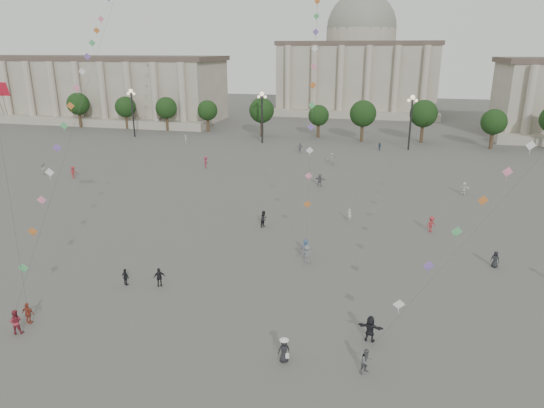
# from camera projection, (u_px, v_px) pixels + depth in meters

# --- Properties ---
(ground) EXTENTS (360.00, 360.00, 0.00)m
(ground) POSITION_uv_depth(u_px,v_px,m) (208.00, 328.00, 34.81)
(ground) COLOR #514E4C
(ground) RESTS_ON ground
(hall_west) EXTENTS (84.00, 26.22, 17.20)m
(hall_west) POSITION_uv_depth(u_px,v_px,m) (79.00, 88.00, 136.33)
(hall_west) COLOR gray
(hall_west) RESTS_ON ground
(hall_central) EXTENTS (48.30, 34.30, 35.50)m
(hall_central) POSITION_uv_depth(u_px,v_px,m) (359.00, 65.00, 149.72)
(hall_central) COLOR gray
(hall_central) RESTS_ON ground
(tree_row) EXTENTS (137.12, 5.12, 8.00)m
(tree_row) POSITION_uv_depth(u_px,v_px,m) (338.00, 115.00, 105.15)
(tree_row) COLOR #3B2A1D
(tree_row) RESTS_ON ground
(lamp_post_far_west) EXTENTS (2.00, 0.90, 10.65)m
(lamp_post_far_west) POSITION_uv_depth(u_px,v_px,m) (132.00, 104.00, 107.63)
(lamp_post_far_west) COLOR #262628
(lamp_post_far_west) RESTS_ON ground
(lamp_post_mid_west) EXTENTS (2.00, 0.90, 10.65)m
(lamp_post_mid_west) POSITION_uv_depth(u_px,v_px,m) (262.00, 108.00, 100.65)
(lamp_post_mid_west) COLOR #262628
(lamp_post_mid_west) RESTS_ON ground
(lamp_post_mid_east) EXTENTS (2.00, 0.90, 10.65)m
(lamp_post_mid_east) POSITION_uv_depth(u_px,v_px,m) (411.00, 112.00, 93.68)
(lamp_post_mid_east) COLOR #262628
(lamp_post_mid_east) RESTS_ON ground
(person_crowd_0) EXTENTS (0.89, 0.95, 1.57)m
(person_crowd_0) POSITION_uv_depth(u_px,v_px,m) (380.00, 146.00, 95.13)
(person_crowd_0) COLOR #2E4D68
(person_crowd_0) RESTS_ON ground
(person_crowd_1) EXTENTS (1.13, 1.10, 1.83)m
(person_crowd_1) POSITION_uv_depth(u_px,v_px,m) (44.00, 169.00, 77.11)
(person_crowd_1) COLOR #ADAEAA
(person_crowd_1) RESTS_ON ground
(person_crowd_2) EXTENTS (1.22, 1.40, 1.88)m
(person_crowd_2) POSITION_uv_depth(u_px,v_px,m) (73.00, 172.00, 74.69)
(person_crowd_2) COLOR #9F2B2E
(person_crowd_2) RESTS_ON ground
(person_crowd_3) EXTENTS (1.81, 0.78, 1.89)m
(person_crowd_3) POSITION_uv_depth(u_px,v_px,m) (370.00, 329.00, 33.02)
(person_crowd_3) COLOR black
(person_crowd_3) RESTS_ON ground
(person_crowd_4) EXTENTS (1.68, 1.56, 1.88)m
(person_crowd_4) POSITION_uv_depth(u_px,v_px,m) (332.00, 159.00, 83.98)
(person_crowd_4) COLOR beige
(person_crowd_4) RESTS_ON ground
(person_crowd_6) EXTENTS (1.18, 0.69, 1.81)m
(person_crowd_6) POSITION_uv_depth(u_px,v_px,m) (307.00, 254.00, 45.02)
(person_crowd_6) COLOR slate
(person_crowd_6) RESTS_ON ground
(person_crowd_7) EXTENTS (1.69, 1.31, 1.79)m
(person_crowd_7) POSITION_uv_depth(u_px,v_px,m) (464.00, 188.00, 66.30)
(person_crowd_7) COLOR white
(person_crowd_7) RESTS_ON ground
(person_crowd_8) EXTENTS (1.31, 1.25, 1.78)m
(person_crowd_8) POSITION_uv_depth(u_px,v_px,m) (431.00, 224.00, 52.78)
(person_crowd_8) COLOR #9E2B2F
(person_crowd_8) RESTS_ON ground
(person_crowd_10) EXTENTS (0.66, 0.82, 1.94)m
(person_crowd_10) POSITION_uv_depth(u_px,v_px,m) (186.00, 139.00, 101.41)
(person_crowd_10) COLOR #B1B0AD
(person_crowd_10) RESTS_ON ground
(person_crowd_12) EXTENTS (1.82, 1.13, 1.87)m
(person_crowd_12) POSITION_uv_depth(u_px,v_px,m) (320.00, 180.00, 70.34)
(person_crowd_12) COLOR slate
(person_crowd_12) RESTS_ON ground
(person_crowd_13) EXTENTS (0.67, 0.59, 1.54)m
(person_crowd_13) POSITION_uv_depth(u_px,v_px,m) (349.00, 215.00, 56.02)
(person_crowd_13) COLOR #BAB9B5
(person_crowd_13) RESTS_ON ground
(person_crowd_16) EXTENTS (1.14, 0.51, 1.91)m
(person_crowd_16) POSITION_uv_depth(u_px,v_px,m) (300.00, 148.00, 93.07)
(person_crowd_16) COLOR slate
(person_crowd_16) RESTS_ON ground
(person_crowd_17) EXTENTS (0.86, 1.33, 1.94)m
(person_crowd_17) POSITION_uv_depth(u_px,v_px,m) (206.00, 162.00, 81.10)
(person_crowd_17) COLOR maroon
(person_crowd_17) RESTS_ON ground
(person_crowd_19) EXTENTS (0.91, 0.79, 1.57)m
(person_crowd_19) POSITION_uv_depth(u_px,v_px,m) (495.00, 259.00, 44.27)
(person_crowd_19) COLOR black
(person_crowd_19) RESTS_ON ground
(person_crowd_20) EXTENTS (1.00, 1.12, 1.89)m
(person_crowd_20) POSITION_uv_depth(u_px,v_px,m) (264.00, 219.00, 54.27)
(person_crowd_20) COLOR black
(person_crowd_20) RESTS_ON ground
(tourist_0) EXTENTS (0.98, 0.43, 1.65)m
(tourist_0) POSITION_uv_depth(u_px,v_px,m) (28.00, 313.00, 35.17)
(tourist_0) COLOR #9E3F2B
(tourist_0) RESTS_ON ground
(tourist_1) EXTENTS (0.94, 0.66, 1.48)m
(tourist_1) POSITION_uv_depth(u_px,v_px,m) (126.00, 277.00, 40.93)
(tourist_1) COLOR black
(tourist_1) RESTS_ON ground
(tourist_4) EXTENTS (1.04, 0.84, 1.65)m
(tourist_4) POSITION_uv_depth(u_px,v_px,m) (159.00, 277.00, 40.70)
(tourist_4) COLOR black
(tourist_4) RESTS_ON ground
(kite_flyer_0) EXTENTS (1.08, 0.99, 1.81)m
(kite_flyer_0) POSITION_uv_depth(u_px,v_px,m) (16.00, 322.00, 33.93)
(kite_flyer_0) COLOR maroon
(kite_flyer_0) RESTS_ON ground
(kite_flyer_1) EXTENTS (1.10, 0.89, 1.49)m
(kite_flyer_1) POSITION_uv_depth(u_px,v_px,m) (306.00, 247.00, 47.18)
(kite_flyer_1) COLOR #334C74
(kite_flyer_1) RESTS_ON ground
(kite_flyer_2) EXTENTS (1.02, 1.00, 1.65)m
(kite_flyer_2) POSITION_uv_depth(u_px,v_px,m) (366.00, 361.00, 29.79)
(kite_flyer_2) COLOR #595A5E
(kite_flyer_2) RESTS_ON ground
(hat_person) EXTENTS (0.93, 0.83, 1.69)m
(hat_person) POSITION_uv_depth(u_px,v_px,m) (284.00, 350.00, 30.86)
(hat_person) COLOR black
(hat_person) RESTS_ON ground
(kite_train_west) EXTENTS (19.64, 56.53, 71.88)m
(kite_train_west) POSITION_uv_depth(u_px,v_px,m) (101.00, 25.00, 57.92)
(kite_train_west) COLOR #3F3F3F
(kite_train_west) RESTS_ON ground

